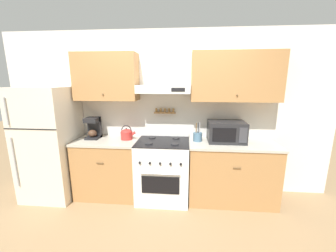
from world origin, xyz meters
name	(u,v)px	position (x,y,z in m)	size (l,w,h in m)	color
ground_plane	(161,208)	(0.00, 0.00, 0.00)	(16.00, 16.00, 0.00)	#937551
wall_back	(169,102)	(0.07, 0.59, 1.46)	(5.20, 0.46, 2.55)	silver
counter_left	(109,167)	(-0.87, 0.32, 0.45)	(0.96, 0.63, 0.90)	#AD7A47
counter_right	(231,172)	(1.03, 0.32, 0.45)	(1.28, 0.63, 0.90)	#AD7A47
stove_range	(163,170)	(0.00, 0.28, 0.46)	(0.77, 0.70, 0.98)	white
refrigerator	(51,143)	(-1.74, 0.24, 0.85)	(0.75, 0.77, 1.71)	beige
tea_kettle	(127,134)	(-0.57, 0.38, 0.99)	(0.23, 0.18, 0.22)	red
coffee_maker	(93,128)	(-1.12, 0.41, 1.07)	(0.20, 0.23, 0.33)	black
microwave	(226,132)	(0.93, 0.40, 1.05)	(0.54, 0.40, 0.30)	#232326
utensil_crock	(198,137)	(0.51, 0.38, 0.97)	(0.13, 0.13, 0.28)	slate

